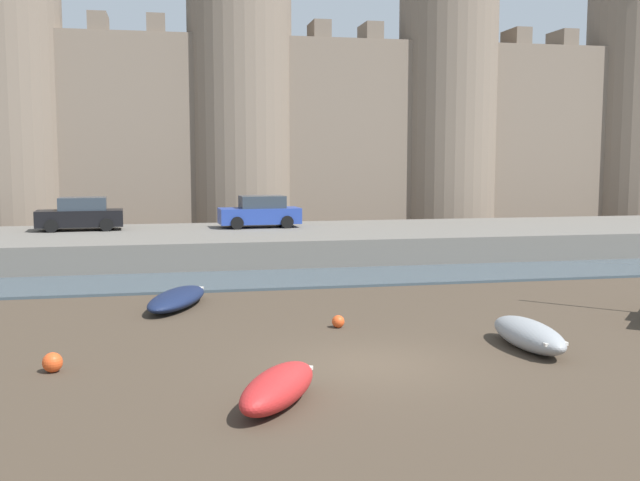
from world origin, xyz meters
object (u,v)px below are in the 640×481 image
car_quay_east (81,215)px  rowboat_midflat_right (529,334)px  car_quay_centre_west (260,212)px  mooring_buoy_near_shore (338,321)px  mooring_buoy_off_centre (52,362)px  rowboat_foreground_right (177,298)px  rowboat_near_channel_right (278,387)px

car_quay_east → rowboat_midflat_right: bearing=-58.2°
car_quay_east → car_quay_centre_west: bearing=-1.4°
rowboat_midflat_right → car_quay_east: car_quay_east is taller
rowboat_midflat_right → mooring_buoy_near_shore: rowboat_midflat_right is taller
car_quay_east → mooring_buoy_off_centre: bearing=-85.7°
rowboat_foreground_right → car_quay_east: car_quay_east is taller
rowboat_foreground_right → mooring_buoy_near_shore: (4.47, -3.91, -0.12)m
rowboat_near_channel_right → car_quay_centre_west: bearing=83.8°
rowboat_near_channel_right → car_quay_centre_west: car_quay_centre_west is taller
rowboat_foreground_right → rowboat_near_channel_right: 10.42m
rowboat_near_channel_right → car_quay_centre_west: size_ratio=0.72×
rowboat_foreground_right → car_quay_east: 14.69m
car_quay_centre_west → mooring_buoy_off_centre: bearing=-109.4°
rowboat_foreground_right → car_quay_east: (-4.43, 13.89, 1.76)m
rowboat_near_channel_right → car_quay_east: 25.00m
mooring_buoy_near_shore → car_quay_east: car_quay_east is taller
mooring_buoy_off_centre → car_quay_centre_west: bearing=70.6°
rowboat_midflat_right → mooring_buoy_off_centre: rowboat_midflat_right is taller
mooring_buoy_off_centre → mooring_buoy_near_shore: size_ratio=1.26×
mooring_buoy_off_centre → rowboat_foreground_right: bearing=67.6°
rowboat_foreground_right → mooring_buoy_off_centre: bearing=-112.4°
rowboat_near_channel_right → car_quay_east: car_quay_east is taller
mooring_buoy_near_shore → car_quay_east: size_ratio=0.09×
car_quay_centre_west → rowboat_midflat_right: bearing=-78.5°
car_quay_east → rowboat_foreground_right: bearing=-72.3°
car_quay_centre_west → rowboat_foreground_right: bearing=-107.9°
rowboat_near_channel_right → rowboat_foreground_right: bearing=100.0°
mooring_buoy_off_centre → mooring_buoy_near_shore: 7.95m
rowboat_midflat_right → rowboat_near_channel_right: 7.52m
rowboat_foreground_right → mooring_buoy_off_centre: rowboat_foreground_right is taller
rowboat_near_channel_right → mooring_buoy_off_centre: size_ratio=6.61×
rowboat_near_channel_right → rowboat_midflat_right: bearing=24.0°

